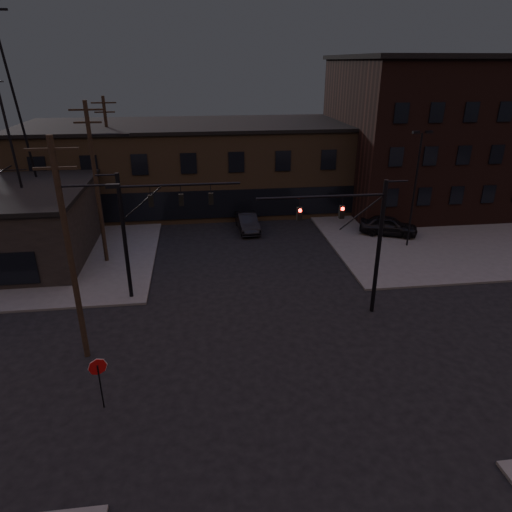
{
  "coord_description": "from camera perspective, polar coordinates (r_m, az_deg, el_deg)",
  "views": [
    {
      "loc": [
        -3.47,
        -18.3,
        13.79
      ],
      "look_at": [
        -0.37,
        5.59,
        3.5
      ],
      "focal_mm": 32.0,
      "sensor_mm": 36.0,
      "label": 1
    }
  ],
  "objects": [
    {
      "name": "lot_light_b",
      "position": [
        44.33,
        23.65,
        10.47
      ],
      "size": [
        1.5,
        0.28,
        9.14
      ],
      "color": "black",
      "rests_on": "ground"
    },
    {
      "name": "building_row",
      "position": [
        47.45,
        -3.1,
        11.19
      ],
      "size": [
        40.0,
        12.0,
        8.0
      ],
      "primitive_type": "cube",
      "color": "#4C3C28",
      "rests_on": "ground"
    },
    {
      "name": "ground",
      "position": [
        23.18,
        2.77,
        -13.42
      ],
      "size": [
        140.0,
        140.0,
        0.0
      ],
      "primitive_type": "plane",
      "color": "black",
      "rests_on": "ground"
    },
    {
      "name": "car_crossing",
      "position": [
        40.24,
        -1.08,
        4.24
      ],
      "size": [
        1.88,
        4.73,
        1.53
      ],
      "primitive_type": "imported",
      "rotation": [
        0.0,
        0.0,
        0.06
      ],
      "color": "black",
      "rests_on": "ground"
    },
    {
      "name": "utility_pole_near",
      "position": [
        22.59,
        -22.17,
        0.81
      ],
      "size": [
        3.7,
        0.28,
        11.0
      ],
      "color": "black",
      "rests_on": "ground"
    },
    {
      "name": "traffic_signal_far",
      "position": [
        27.92,
        -13.72,
        4.13
      ],
      "size": [
        7.12,
        0.24,
        8.0
      ],
      "color": "black",
      "rests_on": "ground"
    },
    {
      "name": "stop_sign",
      "position": [
        20.72,
        -19.1,
        -13.56
      ],
      "size": [
        0.72,
        0.33,
        2.48
      ],
      "color": "black",
      "rests_on": "ground"
    },
    {
      "name": "parked_car_lot_a",
      "position": [
        40.45,
        16.23,
        3.69
      ],
      "size": [
        5.14,
        3.62,
        1.62
      ],
      "primitive_type": "imported",
      "rotation": [
        0.0,
        0.0,
        1.17
      ],
      "color": "black",
      "rests_on": "sidewalk_ne"
    },
    {
      "name": "utility_pole_far",
      "position": [
        45.73,
        -17.79,
        11.98
      ],
      "size": [
        2.2,
        0.28,
        11.0
      ],
      "color": "black",
      "rests_on": "ground"
    },
    {
      "name": "lot_light_a",
      "position": [
        37.19,
        19.36,
        8.97
      ],
      "size": [
        1.5,
        0.28,
        9.14
      ],
      "color": "black",
      "rests_on": "ground"
    },
    {
      "name": "utility_pole_mid",
      "position": [
        33.92,
        -19.27,
        8.79
      ],
      "size": [
        3.7,
        0.28,
        11.5
      ],
      "color": "black",
      "rests_on": "ground"
    },
    {
      "name": "parked_car_lot_b",
      "position": [
        46.66,
        22.44,
        5.15
      ],
      "size": [
        4.64,
        3.12,
        1.25
      ],
      "primitive_type": "imported",
      "rotation": [
        0.0,
        0.0,
        1.22
      ],
      "color": "silver",
      "rests_on": "sidewalk_ne"
    },
    {
      "name": "traffic_signal_near",
      "position": [
        26.01,
        12.95,
        2.6
      ],
      "size": [
        7.12,
        0.24,
        8.0
      ],
      "color": "black",
      "rests_on": "ground"
    },
    {
      "name": "building_right",
      "position": [
        51.55,
        23.0,
        13.81
      ],
      "size": [
        22.0,
        16.0,
        14.0
      ],
      "primitive_type": "cube",
      "color": "black",
      "rests_on": "ground"
    },
    {
      "name": "sidewalk_ne",
      "position": [
        49.61,
        23.97,
        5.06
      ],
      "size": [
        30.0,
        30.0,
        0.15
      ],
      "primitive_type": "cube",
      "color": "#474744",
      "rests_on": "ground"
    }
  ]
}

